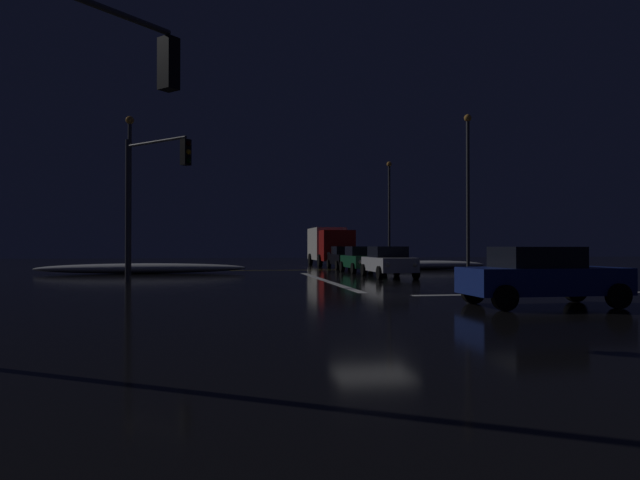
{
  "coord_description": "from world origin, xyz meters",
  "views": [
    {
      "loc": [
        -4.72,
        -17.59,
        1.58
      ],
      "look_at": [
        0.37,
        12.03,
        1.91
      ],
      "focal_mm": 32.22,
      "sensor_mm": 36.0,
      "label": 1
    }
  ],
  "objects_px": {
    "sedan_white": "(388,262)",
    "traffic_signal_nw": "(151,182)",
    "sedan_black": "(346,257)",
    "sedan_blue_crossing": "(541,276)",
    "traffic_signal_sw": "(51,84)",
    "streetlamp_right_far": "(389,205)",
    "box_truck": "(329,245)",
    "streetlamp_right_near": "(468,182)",
    "streetlamp_left_near": "(130,183)",
    "sedan_green": "(362,259)"
  },
  "relations": [
    {
      "from": "sedan_black",
      "to": "streetlamp_right_near",
      "type": "distance_m",
      "value": 10.33
    },
    {
      "from": "traffic_signal_sw",
      "to": "sedan_black",
      "type": "bearing_deg",
      "value": 68.61
    },
    {
      "from": "sedan_white",
      "to": "box_truck",
      "type": "xyz_separation_m",
      "value": [
        0.24,
        17.49,
        0.91
      ]
    },
    {
      "from": "traffic_signal_sw",
      "to": "streetlamp_right_far",
      "type": "xyz_separation_m",
      "value": [
        17.03,
        37.53,
        0.86
      ]
    },
    {
      "from": "sedan_black",
      "to": "traffic_signal_sw",
      "type": "xyz_separation_m",
      "value": [
        -11.28,
        -28.79,
        3.47
      ]
    },
    {
      "from": "traffic_signal_nw",
      "to": "streetlamp_left_near",
      "type": "distance_m",
      "value": 6.63
    },
    {
      "from": "sedan_black",
      "to": "traffic_signal_sw",
      "type": "distance_m",
      "value": 31.11
    },
    {
      "from": "sedan_white",
      "to": "sedan_blue_crossing",
      "type": "relative_size",
      "value": 1.0
    },
    {
      "from": "traffic_signal_sw",
      "to": "streetlamp_right_far",
      "type": "bearing_deg",
      "value": 65.59
    },
    {
      "from": "sedan_black",
      "to": "box_truck",
      "type": "relative_size",
      "value": 0.52
    },
    {
      "from": "traffic_signal_sw",
      "to": "streetlamp_right_near",
      "type": "distance_m",
      "value": 27.48
    },
    {
      "from": "streetlamp_right_far",
      "to": "streetlamp_left_near",
      "type": "bearing_deg",
      "value": -139.98
    },
    {
      "from": "box_truck",
      "to": "streetlamp_right_near",
      "type": "relative_size",
      "value": 0.89
    },
    {
      "from": "box_truck",
      "to": "sedan_blue_crossing",
      "type": "relative_size",
      "value": 1.91
    },
    {
      "from": "sedan_white",
      "to": "streetlamp_left_near",
      "type": "distance_m",
      "value": 14.24
    },
    {
      "from": "sedan_white",
      "to": "traffic_signal_sw",
      "type": "xyz_separation_m",
      "value": [
        -11.12,
        -17.91,
        3.47
      ]
    },
    {
      "from": "traffic_signal_nw",
      "to": "streetlamp_right_near",
      "type": "height_order",
      "value": "streetlamp_right_near"
    },
    {
      "from": "sedan_black",
      "to": "streetlamp_left_near",
      "type": "distance_m",
      "value": 15.7
    },
    {
      "from": "sedan_black",
      "to": "box_truck",
      "type": "xyz_separation_m",
      "value": [
        0.08,
        6.6,
        0.91
      ]
    },
    {
      "from": "traffic_signal_nw",
      "to": "sedan_blue_crossing",
      "type": "bearing_deg",
      "value": -44.93
    },
    {
      "from": "sedan_blue_crossing",
      "to": "sedan_green",
      "type": "bearing_deg",
      "value": 90.23
    },
    {
      "from": "traffic_signal_sw",
      "to": "sedan_white",
      "type": "bearing_deg",
      "value": 58.17
    },
    {
      "from": "sedan_white",
      "to": "traffic_signal_sw",
      "type": "relative_size",
      "value": 0.7
    },
    {
      "from": "sedan_black",
      "to": "streetlamp_right_near",
      "type": "relative_size",
      "value": 0.46
    },
    {
      "from": "traffic_signal_nw",
      "to": "streetlamp_right_far",
      "type": "bearing_deg",
      "value": 52.38
    },
    {
      "from": "streetlamp_right_far",
      "to": "box_truck",
      "type": "bearing_deg",
      "value": -159.36
    },
    {
      "from": "box_truck",
      "to": "streetlamp_right_far",
      "type": "distance_m",
      "value": 6.97
    },
    {
      "from": "streetlamp_right_far",
      "to": "streetlamp_left_near",
      "type": "height_order",
      "value": "streetlamp_right_far"
    },
    {
      "from": "sedan_white",
      "to": "traffic_signal_sw",
      "type": "distance_m",
      "value": 21.36
    },
    {
      "from": "traffic_signal_nw",
      "to": "streetlamp_right_near",
      "type": "distance_m",
      "value": 18.37
    },
    {
      "from": "sedan_blue_crossing",
      "to": "streetlamp_right_far",
      "type": "relative_size",
      "value": 0.49
    },
    {
      "from": "streetlamp_right_near",
      "to": "sedan_black",
      "type": "bearing_deg",
      "value": 128.44
    },
    {
      "from": "streetlamp_right_far",
      "to": "sedan_black",
      "type": "bearing_deg",
      "value": -123.37
    },
    {
      "from": "sedan_blue_crossing",
      "to": "streetlamp_right_far",
      "type": "bearing_deg",
      "value": 80.07
    },
    {
      "from": "traffic_signal_sw",
      "to": "streetlamp_right_far",
      "type": "height_order",
      "value": "streetlamp_right_far"
    },
    {
      "from": "traffic_signal_nw",
      "to": "traffic_signal_sw",
      "type": "bearing_deg",
      "value": -89.32
    },
    {
      "from": "sedan_black",
      "to": "sedan_blue_crossing",
      "type": "bearing_deg",
      "value": -90.3
    },
    {
      "from": "streetlamp_left_near",
      "to": "streetlamp_right_near",
      "type": "relative_size",
      "value": 0.91
    },
    {
      "from": "sedan_green",
      "to": "sedan_blue_crossing",
      "type": "bearing_deg",
      "value": -89.77
    },
    {
      "from": "sedan_white",
      "to": "streetlamp_right_near",
      "type": "height_order",
      "value": "streetlamp_right_near"
    },
    {
      "from": "sedan_blue_crossing",
      "to": "traffic_signal_nw",
      "type": "xyz_separation_m",
      "value": [
        -11.33,
        11.3,
        3.53
      ]
    },
    {
      "from": "sedan_white",
      "to": "traffic_signal_nw",
      "type": "relative_size",
      "value": 0.69
    },
    {
      "from": "sedan_white",
      "to": "box_truck",
      "type": "relative_size",
      "value": 0.52
    },
    {
      "from": "sedan_white",
      "to": "sedan_blue_crossing",
      "type": "distance_m",
      "value": 14.01
    },
    {
      "from": "sedan_blue_crossing",
      "to": "traffic_signal_sw",
      "type": "distance_m",
      "value": 12.31
    },
    {
      "from": "streetlamp_left_near",
      "to": "sedan_blue_crossing",
      "type": "bearing_deg",
      "value": -53.26
    },
    {
      "from": "sedan_green",
      "to": "sedan_white",
      "type": "bearing_deg",
      "value": -89.52
    },
    {
      "from": "sedan_white",
      "to": "sedan_blue_crossing",
      "type": "xyz_separation_m",
      "value": [
        0.03,
        -14.01,
        0.0
      ]
    },
    {
      "from": "streetlamp_right_far",
      "to": "streetlamp_left_near",
      "type": "distance_m",
      "value": 24.88
    },
    {
      "from": "sedan_white",
      "to": "streetlamp_right_far",
      "type": "relative_size",
      "value": 0.49
    }
  ]
}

